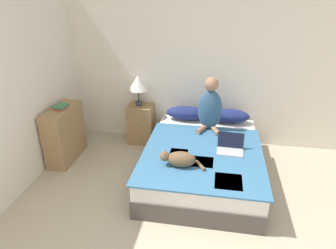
% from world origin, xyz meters
% --- Properties ---
extents(wall_back, '(5.28, 0.05, 2.55)m').
position_xyz_m(wall_back, '(0.00, 3.17, 1.27)').
color(wall_back, silver).
rests_on(wall_back, ground_plane).
extents(wall_side, '(0.05, 4.15, 2.55)m').
position_xyz_m(wall_side, '(-2.16, 1.57, 1.27)').
color(wall_side, silver).
rests_on(wall_side, ground_plane).
extents(bed, '(1.53, 2.05, 0.46)m').
position_xyz_m(bed, '(0.11, 2.07, 0.23)').
color(bed, '#4C4742').
rests_on(bed, ground_plane).
extents(pillow_near, '(0.64, 0.29, 0.20)m').
position_xyz_m(pillow_near, '(-0.22, 2.94, 0.57)').
color(pillow_near, navy).
rests_on(pillow_near, bed).
extents(pillow_far, '(0.64, 0.29, 0.20)m').
position_xyz_m(pillow_far, '(0.44, 2.94, 0.57)').
color(pillow_far, navy).
rests_on(pillow_far, bed).
extents(person_sitting, '(0.36, 0.35, 0.79)m').
position_xyz_m(person_sitting, '(0.15, 2.64, 0.81)').
color(person_sitting, '#33567A').
rests_on(person_sitting, bed).
extents(cat_tabby, '(0.55, 0.21, 0.19)m').
position_xyz_m(cat_tabby, '(-0.15, 1.55, 0.56)').
color(cat_tabby, brown).
rests_on(cat_tabby, bed).
extents(laptop_open, '(0.34, 0.27, 0.22)m').
position_xyz_m(laptop_open, '(0.46, 2.00, 0.51)').
color(laptop_open, '#B7B7BC').
rests_on(laptop_open, bed).
extents(nightstand, '(0.40, 0.37, 0.65)m').
position_xyz_m(nightstand, '(-0.97, 2.92, 0.32)').
color(nightstand, '#937047').
rests_on(nightstand, ground_plane).
extents(table_lamp, '(0.31, 0.31, 0.50)m').
position_xyz_m(table_lamp, '(-1.00, 2.93, 1.02)').
color(table_lamp, '#38383D').
rests_on(table_lamp, nightstand).
extents(bookshelf, '(0.30, 0.76, 0.82)m').
position_xyz_m(bookshelf, '(-1.96, 2.19, 0.41)').
color(bookshelf, '#99754C').
rests_on(bookshelf, ground_plane).
extents(book_stack_top, '(0.18, 0.22, 0.05)m').
position_xyz_m(book_stack_top, '(-1.95, 2.19, 0.85)').
color(book_stack_top, '#B24238').
rests_on(book_stack_top, bookshelf).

